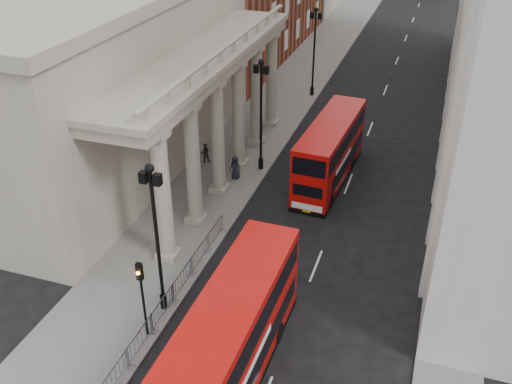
% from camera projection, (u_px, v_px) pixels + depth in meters
% --- Properties ---
extents(ground, '(260.00, 260.00, 0.00)m').
position_uv_depth(ground, '(137.00, 368.00, 26.00)').
color(ground, black).
rests_on(ground, ground).
extents(sidewalk_west, '(6.00, 140.00, 0.12)m').
position_uv_depth(sidewalk_west, '(270.00, 115.00, 51.30)').
color(sidewalk_west, slate).
rests_on(sidewalk_west, ground).
extents(sidewalk_east, '(3.00, 140.00, 0.12)m').
position_uv_depth(sidewalk_east, '(462.00, 140.00, 46.78)').
color(sidewalk_east, slate).
rests_on(sidewalk_east, ground).
extents(kerb, '(0.20, 140.00, 0.14)m').
position_uv_depth(kerb, '(302.00, 119.00, 50.48)').
color(kerb, slate).
rests_on(kerb, ground).
extents(portico_building, '(9.00, 28.00, 12.00)m').
position_uv_depth(portico_building, '(120.00, 87.00, 40.53)').
color(portico_building, gray).
rests_on(portico_building, ground).
extents(lamp_post_south, '(1.05, 0.44, 8.32)m').
position_uv_depth(lamp_post_south, '(156.00, 230.00, 26.94)').
color(lamp_post_south, black).
rests_on(lamp_post_south, sidewalk_west).
extents(lamp_post_mid, '(1.05, 0.44, 8.32)m').
position_uv_depth(lamp_post_mid, '(261.00, 108.00, 40.01)').
color(lamp_post_mid, black).
rests_on(lamp_post_mid, sidewalk_west).
extents(lamp_post_north, '(1.05, 0.44, 8.32)m').
position_uv_depth(lamp_post_north, '(314.00, 46.00, 53.07)').
color(lamp_post_north, black).
rests_on(lamp_post_north, sidewalk_west).
extents(traffic_light, '(0.28, 0.33, 4.30)m').
position_uv_depth(traffic_light, '(141.00, 287.00, 26.18)').
color(traffic_light, black).
rests_on(traffic_light, sidewalk_west).
extents(crowd_barriers, '(0.50, 18.75, 1.10)m').
position_uv_depth(crowd_barriers, '(152.00, 323.00, 27.58)').
color(crowd_barriers, gray).
rests_on(crowd_barriers, sidewalk_west).
extents(bus_near, '(2.77, 10.86, 4.67)m').
position_uv_depth(bus_near, '(235.00, 333.00, 24.53)').
color(bus_near, '#B60B08').
rests_on(bus_near, ground).
extents(bus_far, '(3.11, 10.50, 4.48)m').
position_uv_depth(bus_far, '(330.00, 150.00, 40.02)').
color(bus_far, '#BE0B08').
rests_on(bus_far, ground).
extents(pedestrian_a, '(0.61, 0.40, 1.65)m').
position_uv_depth(pedestrian_a, '(199.00, 198.00, 37.19)').
color(pedestrian_a, black).
rests_on(pedestrian_a, sidewalk_west).
extents(pedestrian_b, '(0.93, 0.87, 1.53)m').
position_uv_depth(pedestrian_b, '(205.00, 153.00, 42.94)').
color(pedestrian_b, '#2A2521').
rests_on(pedestrian_b, sidewalk_west).
extents(pedestrian_c, '(0.87, 0.59, 1.71)m').
position_uv_depth(pedestrian_c, '(235.00, 168.00, 40.70)').
color(pedestrian_c, black).
rests_on(pedestrian_c, sidewalk_west).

